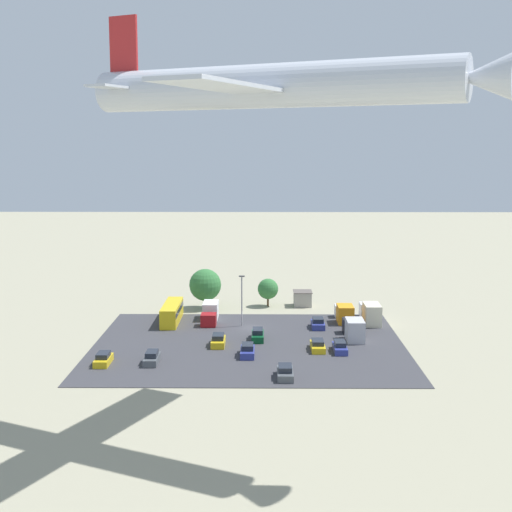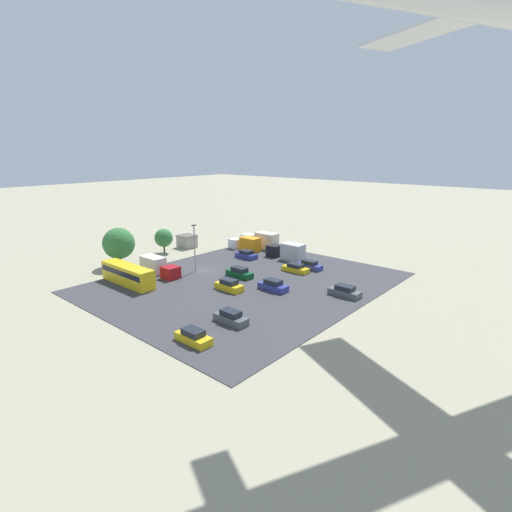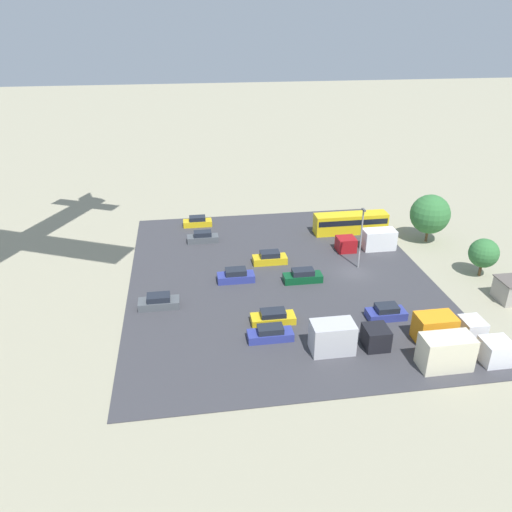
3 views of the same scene
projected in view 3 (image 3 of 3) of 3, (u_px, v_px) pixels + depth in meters
The scene contains 19 objects.
ground_plane at pixel (353, 273), 63.91m from camera, with size 400.00×400.00×0.00m, color gray.
parking_lot_surface at pixel (280, 278), 62.61m from camera, with size 44.51×37.24×0.08m.
bus at pixel (351, 222), 74.98m from camera, with size 2.56×11.02×3.01m.
parked_car_0 at pixel (303, 276), 61.51m from camera, with size 1.76×4.78×1.65m.
parked_car_1 at pixel (270, 334), 50.54m from camera, with size 1.78×4.64×1.51m.
parked_car_2 at pixel (270, 258), 66.09m from camera, with size 1.91×4.51×1.65m.
parked_car_3 at pixel (273, 317), 53.35m from camera, with size 1.90×4.73×1.43m.
parked_car_4 at pixel (203, 238), 72.27m from camera, with size 1.74×4.48×1.61m.
parked_car_5 at pixel (198, 222), 77.82m from camera, with size 1.82×4.42×1.54m.
parked_car_6 at pixel (386, 313), 54.10m from camera, with size 1.98×4.23×1.58m.
parked_car_7 at pixel (236, 276), 61.61m from camera, with size 1.89×4.58×1.64m.
parked_car_8 at pixel (159, 302), 56.09m from camera, with size 1.95×4.59×1.57m.
parked_truck_0 at pixel (370, 241), 69.76m from camera, with size 2.38×8.26×2.80m.
parked_truck_1 at pixel (345, 337), 48.63m from camera, with size 2.54×7.74×3.14m.
parked_truck_2 at pixel (445, 328), 50.27m from camera, with size 2.51×7.15×2.87m.
parked_truck_3 at pixel (460, 352), 46.39m from camera, with size 2.49×8.83×3.33m.
tree_near_shed at pixel (430, 214), 71.09m from camera, with size 5.61×5.61×7.03m.
tree_apron_mid at pixel (484, 253), 62.01m from camera, with size 3.67×3.67×4.98m.
light_pole_lot_centre at pixel (361, 236), 63.21m from camera, with size 0.90×0.28×8.12m.
Camera 3 is at (-54.05, 20.73, 29.88)m, focal length 35.00 mm.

